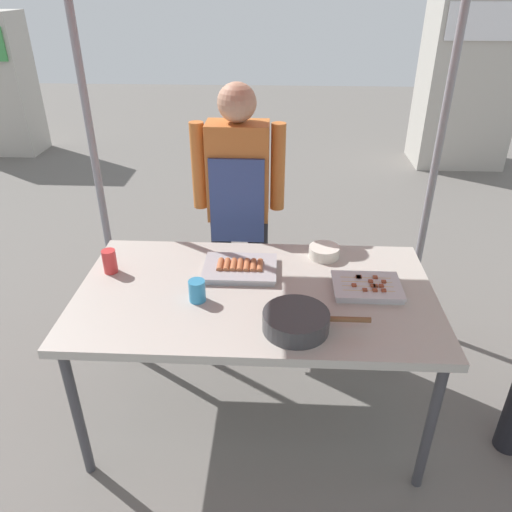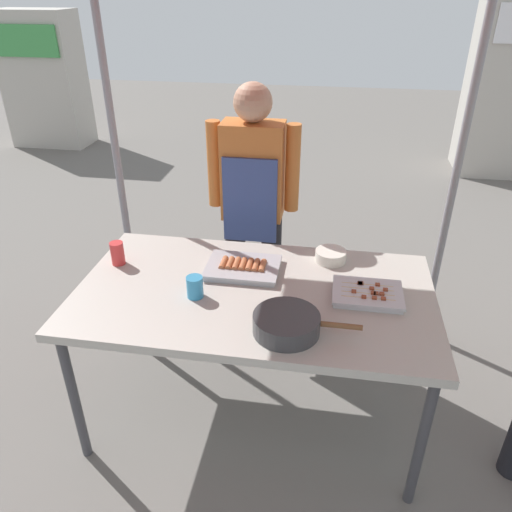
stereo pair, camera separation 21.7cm
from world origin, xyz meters
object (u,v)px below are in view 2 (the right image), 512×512
drink_cup_by_wok (117,253)px  stall_table (254,300)px  tray_meat_skewers (368,294)px  cooking_wok (287,323)px  neighbor_stall_right (44,80)px  condiment_bowl (331,256)px  drink_cup_near_edge (195,287)px  tray_grilled_sausages (243,267)px  vendor_woman (253,196)px

drink_cup_by_wok → stall_table: bearing=-10.5°
tray_meat_skewers → cooking_wok: bearing=-137.2°
neighbor_stall_right → cooking_wok: bearing=-51.4°
stall_table → drink_cup_by_wok: (-0.70, 0.13, 0.11)m
condiment_bowl → drink_cup_near_edge: drink_cup_near_edge is taller
drink_cup_near_edge → neighbor_stall_right: neighbor_stall_right is taller
tray_grilled_sausages → neighbor_stall_right: bearing=129.3°
stall_table → cooking_wok: size_ratio=3.76×
cooking_wok → neighbor_stall_right: neighbor_stall_right is taller
drink_cup_near_edge → vendor_woman: (0.11, 0.85, 0.09)m
cooking_wok → drink_cup_near_edge: 0.46m
vendor_woman → neighbor_stall_right: (-3.33, 3.53, -0.06)m
tray_grilled_sausages → drink_cup_near_edge: drink_cup_near_edge is taller
condiment_bowl → vendor_woman: 0.64m
stall_table → tray_meat_skewers: size_ratio=5.27×
tray_grilled_sausages → drink_cup_by_wok: 0.62m
drink_cup_near_edge → drink_cup_by_wok: drink_cup_by_wok is taller
condiment_bowl → neighbor_stall_right: size_ratio=0.09×
tray_meat_skewers → condiment_bowl: bearing=119.9°
stall_table → vendor_woman: vendor_woman is taller
stall_table → neighbor_stall_right: 5.51m
tray_meat_skewers → drink_cup_by_wok: size_ratio=2.64×
tray_grilled_sausages → vendor_woman: size_ratio=0.23×
condiment_bowl → stall_table: bearing=-135.1°
stall_table → drink_cup_near_edge: bearing=-160.4°
tray_meat_skewers → neighbor_stall_right: bearing=132.9°
tray_meat_skewers → drink_cup_near_edge: bearing=-171.1°
drink_cup_near_edge → condiment_bowl: bearing=35.8°
condiment_bowl → drink_cup_by_wok: bearing=-169.1°
tray_meat_skewers → neighbor_stall_right: 5.82m
stall_table → cooking_wok: 0.34m
tray_meat_skewers → drink_cup_near_edge: (-0.75, -0.12, 0.03)m
neighbor_stall_right → tray_grilled_sausages: bearing=-50.7°
drink_cup_by_wok → tray_grilled_sausages: bearing=2.8°
tray_meat_skewers → drink_cup_by_wok: drink_cup_by_wok is taller
vendor_woman → cooking_wok: bearing=106.8°
stall_table → drink_cup_by_wok: size_ratio=13.92×
condiment_bowl → neighbor_stall_right: 5.48m
drink_cup_near_edge → drink_cup_by_wok: 0.50m
cooking_wok → tray_grilled_sausages: bearing=120.9°
tray_grilled_sausages → drink_cup_near_edge: 0.30m
tray_grilled_sausages → vendor_woman: 0.61m
neighbor_stall_right → condiment_bowl: bearing=-46.2°
tray_grilled_sausages → cooking_wok: size_ratio=0.81×
tray_grilled_sausages → cooking_wok: 0.50m
condiment_bowl → drink_cup_near_edge: size_ratio=1.54×
cooking_wok → drink_cup_near_edge: size_ratio=4.32×
tray_grilled_sausages → tray_meat_skewers: bearing=-12.7°
drink_cup_near_edge → stall_table: bearing=19.6°
tray_meat_skewers → cooking_wok: size_ratio=0.71×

